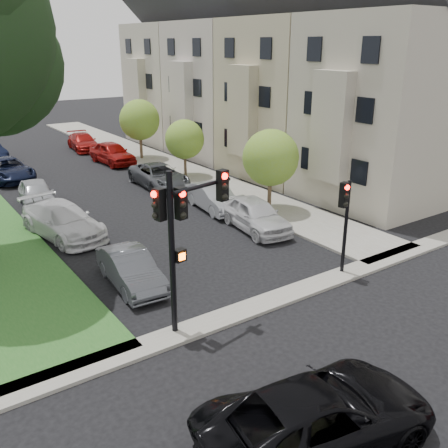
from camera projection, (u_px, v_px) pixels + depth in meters
ground at (313, 327)px, 15.88m from camera, size 140.00×140.00×0.00m
sidewalk_right at (155, 160)px, 37.99m from camera, size 3.50×44.00×0.12m
sidewalk_cross at (273, 300)px, 17.40m from camera, size 60.00×1.00×0.12m
house_a at (385, 74)px, 26.34m from camera, size 7.70×7.55×15.97m
house_b at (290, 68)px, 32.12m from camera, size 7.70×7.55×15.97m
house_c at (223, 64)px, 37.91m from camera, size 7.70×7.55×15.97m
house_d at (175, 61)px, 43.69m from camera, size 7.70×7.55×15.97m
small_tree_a at (271, 158)px, 25.68m from camera, size 2.94×2.94×4.40m
small_tree_b at (185, 139)px, 32.55m from camera, size 2.57×2.57×3.85m
small_tree_c at (140, 120)px, 37.51m from camera, size 3.03×3.03×4.55m
traffic_signal_main at (183, 223)px, 14.55m from camera, size 2.55×0.67×5.20m
traffic_signal_secondary at (345, 211)px, 18.56m from camera, size 0.50×0.41×3.77m
car_cross_near at (318, 416)px, 11.01m from camera, size 5.89×3.38×1.55m
car_parked_0 at (255, 214)px, 23.84m from camera, size 2.44×4.79×1.56m
car_parked_1 at (214, 197)px, 26.74m from camera, size 1.93×4.40×1.41m
car_parked_2 at (159, 176)px, 31.03m from camera, size 2.58×5.22×1.42m
car_parked_3 at (112, 153)px, 36.94m from camera, size 2.24×4.85×1.61m
car_parked_4 at (83, 142)px, 41.67m from camera, size 2.42×4.90×1.37m
car_parked_5 at (131, 269)px, 18.36m from camera, size 1.69×4.15×1.34m
car_parked_6 at (63, 220)px, 23.06m from camera, size 3.05×5.64×1.55m
car_parked_7 at (37, 194)px, 27.33m from camera, size 2.28×4.43×1.44m
car_parked_8 at (8, 169)px, 32.55m from camera, size 2.79×5.37×1.45m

